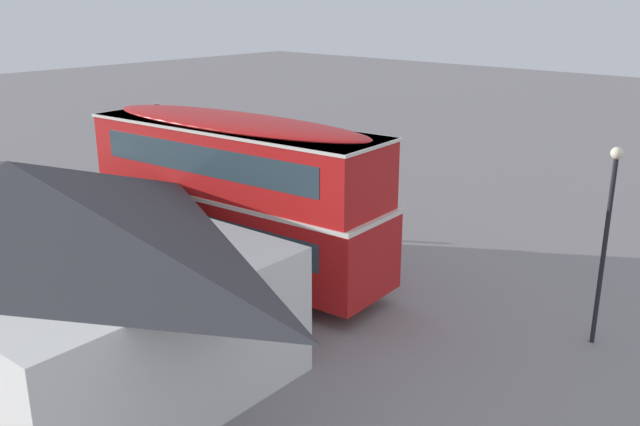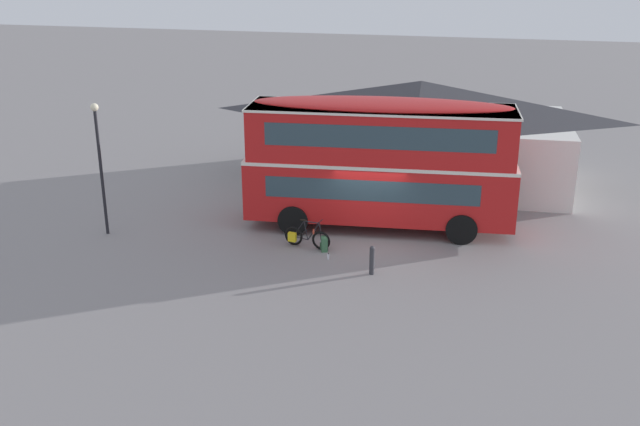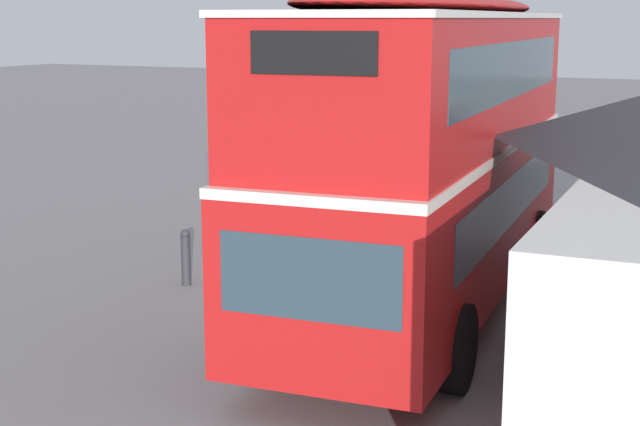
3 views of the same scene
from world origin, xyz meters
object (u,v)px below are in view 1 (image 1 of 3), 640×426
(double_decker_bus, at_px, (235,190))
(backpack_on_ground, at_px, (333,254))
(water_bottle_clear_plastic, at_px, (340,252))
(kerb_bollard, at_px, (320,223))
(street_lamp, at_px, (607,226))
(touring_bicycle, at_px, (347,258))

(double_decker_bus, relative_size, backpack_on_ground, 18.01)
(water_bottle_clear_plastic, distance_m, kerb_bollard, 1.85)
(street_lamp, height_order, kerb_bollard, street_lamp)
(touring_bicycle, bearing_deg, double_decker_bus, 49.12)
(backpack_on_ground, relative_size, kerb_bollard, 0.56)
(touring_bicycle, xyz_separation_m, backpack_on_ground, (0.70, -0.16, -0.09))
(touring_bicycle, height_order, water_bottle_clear_plastic, touring_bicycle)
(backpack_on_ground, bearing_deg, water_bottle_clear_plastic, -66.04)
(touring_bicycle, distance_m, water_bottle_clear_plastic, 1.31)
(double_decker_bus, relative_size, street_lamp, 2.05)
(touring_bicycle, bearing_deg, street_lamp, -176.83)
(double_decker_bus, distance_m, backpack_on_ground, 3.84)
(double_decker_bus, distance_m, street_lamp, 9.92)
(double_decker_bus, xyz_separation_m, backpack_on_ground, (-1.46, -2.65, -2.36))
(street_lamp, bearing_deg, backpack_on_ground, 1.77)
(double_decker_bus, height_order, backpack_on_ground, double_decker_bus)
(backpack_on_ground, bearing_deg, kerb_bollard, -37.99)
(backpack_on_ground, distance_m, kerb_bollard, 2.42)
(backpack_on_ground, bearing_deg, touring_bicycle, 167.32)
(kerb_bollard, bearing_deg, touring_bicycle, 147.76)
(street_lamp, bearing_deg, kerb_bollard, -7.08)
(double_decker_bus, xyz_separation_m, street_lamp, (-9.48, -2.90, 0.31))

